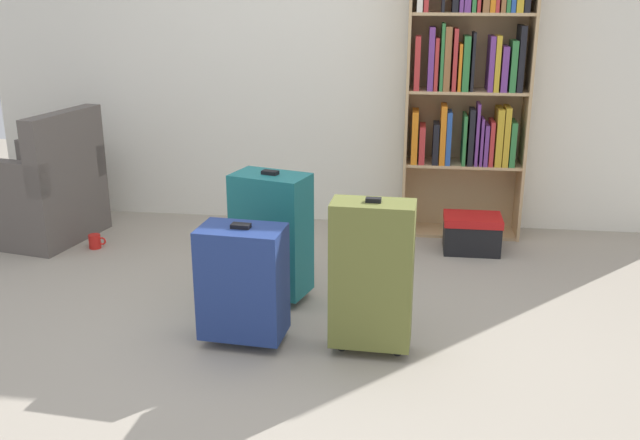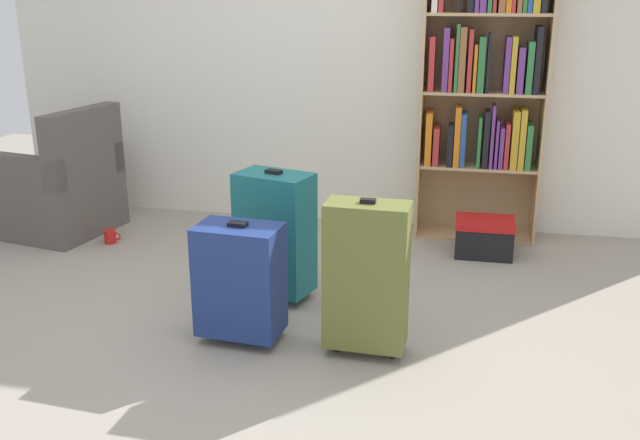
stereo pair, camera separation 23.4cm
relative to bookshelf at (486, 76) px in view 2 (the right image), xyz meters
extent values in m
plane|color=#9E9384|center=(-0.93, -1.85, -1.12)|extent=(9.02, 9.02, 0.00)
cube|color=silver|center=(-0.93, 0.21, 0.18)|extent=(5.16, 0.10, 2.60)
cube|color=tan|center=(-0.41, -0.01, -0.11)|extent=(0.02, 0.30, 2.01)
cube|color=tan|center=(0.39, -0.01, -0.11)|extent=(0.02, 0.30, 2.01)
cube|color=tan|center=(-0.01, 0.13, -0.11)|extent=(0.82, 0.02, 2.01)
cube|color=tan|center=(-0.01, -0.01, -1.11)|extent=(0.78, 0.28, 0.02)
cube|color=tan|center=(-0.01, -0.01, -0.61)|extent=(0.78, 0.28, 0.02)
cube|color=tan|center=(-0.01, -0.01, -0.10)|extent=(0.78, 0.28, 0.02)
cube|color=tan|center=(-0.01, -0.01, 0.40)|extent=(0.78, 0.28, 0.02)
cube|color=orange|center=(-0.35, -0.03, -0.42)|extent=(0.04, 0.23, 0.36)
cube|color=#B22D2D|center=(-0.30, -0.04, -0.47)|extent=(0.04, 0.22, 0.26)
cube|color=black|center=(-0.21, -0.05, -0.46)|extent=(0.04, 0.19, 0.28)
cube|color=orange|center=(-0.16, -0.05, -0.39)|extent=(0.04, 0.19, 0.40)
cube|color=#264C99|center=(-0.12, -0.04, -0.42)|extent=(0.03, 0.20, 0.36)
cube|color=#2D7238|center=(-0.02, -0.03, -0.43)|extent=(0.02, 0.23, 0.34)
cube|color=black|center=(0.03, -0.06, -0.40)|extent=(0.04, 0.16, 0.38)
cube|color=#66337F|center=(0.07, -0.06, -0.38)|extent=(0.02, 0.17, 0.42)
cube|color=#66337F|center=(0.10, -0.06, -0.43)|extent=(0.02, 0.17, 0.32)
cube|color=#66337F|center=(0.13, -0.04, -0.46)|extent=(0.03, 0.22, 0.28)
cube|color=#B22D2D|center=(0.17, -0.03, -0.44)|extent=(0.03, 0.22, 0.30)
cube|color=gold|center=(0.21, -0.02, -0.40)|extent=(0.04, 0.25, 0.39)
cube|color=gold|center=(0.26, -0.04, -0.40)|extent=(0.04, 0.20, 0.40)
cube|color=#2D7238|center=(0.30, -0.03, -0.44)|extent=(0.04, 0.23, 0.30)
cube|color=#B22D2D|center=(-0.35, -0.06, 0.08)|extent=(0.04, 0.16, 0.35)
cube|color=#66337F|center=(-0.26, -0.05, 0.11)|extent=(0.04, 0.20, 0.41)
cube|color=#B22D2D|center=(-0.23, -0.04, 0.08)|extent=(0.02, 0.20, 0.34)
cube|color=#2D7238|center=(-0.19, -0.05, 0.12)|extent=(0.02, 0.19, 0.43)
cube|color=brown|center=(-0.16, -0.06, 0.11)|extent=(0.04, 0.17, 0.41)
cube|color=#B22D2D|center=(-0.11, -0.04, 0.11)|extent=(0.03, 0.21, 0.40)
cube|color=orange|center=(-0.08, -0.02, 0.06)|extent=(0.02, 0.25, 0.30)
cube|color=#2D7238|center=(-0.04, -0.04, 0.08)|extent=(0.04, 0.20, 0.35)
cube|color=black|center=(0.01, -0.06, 0.10)|extent=(0.02, 0.18, 0.38)
cube|color=#66337F|center=(0.13, -0.02, 0.08)|extent=(0.03, 0.24, 0.35)
cube|color=gold|center=(0.16, -0.06, 0.09)|extent=(0.03, 0.17, 0.36)
cube|color=#66337F|center=(0.21, -0.04, 0.05)|extent=(0.04, 0.22, 0.29)
cube|color=#2D7238|center=(0.27, -0.04, 0.07)|extent=(0.04, 0.20, 0.33)
cube|color=black|center=(0.31, -0.02, 0.12)|extent=(0.04, 0.24, 0.42)
cube|color=#59514C|center=(-2.95, -0.47, -0.92)|extent=(0.82, 0.82, 0.40)
cube|color=gray|center=(-2.95, -0.47, -0.68)|extent=(0.67, 0.60, 0.08)
cube|color=#59514C|center=(-2.67, -0.53, -0.47)|extent=(0.25, 0.71, 0.50)
cube|color=#59514C|center=(-2.89, -0.18, -0.61)|extent=(0.71, 0.23, 0.22)
cube|color=#59514C|center=(-3.01, -0.77, -0.61)|extent=(0.71, 0.23, 0.22)
cylinder|color=red|center=(-2.46, -0.65, -1.07)|extent=(0.08, 0.08, 0.10)
torus|color=red|center=(-2.41, -0.65, -1.07)|extent=(0.06, 0.01, 0.06)
cube|color=black|center=(0.05, -0.38, -1.01)|extent=(0.37, 0.26, 0.22)
cube|color=red|center=(0.05, -0.38, -0.90)|extent=(0.38, 0.27, 0.05)
cube|color=#19666B|center=(-1.12, -1.29, -0.73)|extent=(0.46, 0.35, 0.67)
cube|color=black|center=(-1.12, -1.29, -0.38)|extent=(0.10, 0.07, 0.02)
cylinder|color=black|center=(-1.25, -1.25, -1.09)|extent=(0.06, 0.06, 0.05)
cylinder|color=black|center=(-0.98, -1.33, -1.09)|extent=(0.06, 0.06, 0.05)
cube|color=brown|center=(-0.53, -1.84, -0.71)|extent=(0.39, 0.21, 0.71)
cube|color=black|center=(-0.53, -1.84, -0.35)|extent=(0.07, 0.04, 0.02)
cylinder|color=black|center=(-0.66, -1.84, -1.09)|extent=(0.05, 0.05, 0.05)
cylinder|color=black|center=(-0.39, -1.85, -1.09)|extent=(0.05, 0.05, 0.05)
cube|color=navy|center=(-1.15, -1.83, -0.79)|extent=(0.43, 0.29, 0.55)
cube|color=black|center=(-1.15, -1.83, -0.51)|extent=(0.10, 0.06, 0.02)
cylinder|color=black|center=(-1.29, -1.82, -1.09)|extent=(0.05, 0.05, 0.05)
cylinder|color=black|center=(-1.01, -1.84, -1.09)|extent=(0.05, 0.05, 0.05)
camera|label=1|loc=(-0.36, -4.94, 0.57)|focal=40.03mm
camera|label=2|loc=(-0.13, -4.90, 0.57)|focal=40.03mm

